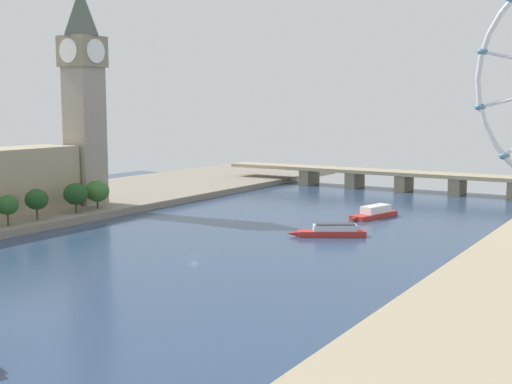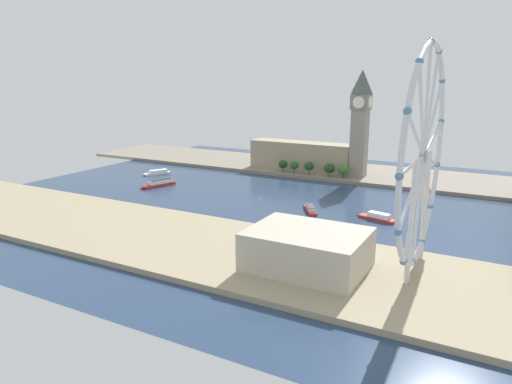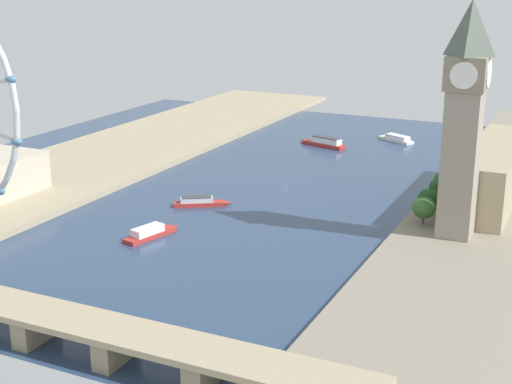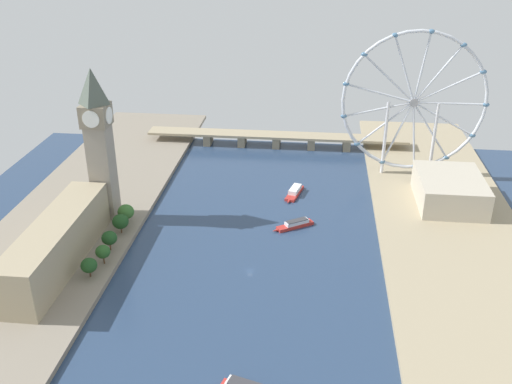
# 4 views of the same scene
# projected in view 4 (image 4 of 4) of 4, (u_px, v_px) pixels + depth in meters

# --- Properties ---
(ground_plane) EXTENTS (407.51, 407.51, 0.00)m
(ground_plane) POSITION_uv_depth(u_px,v_px,m) (250.00, 271.00, 319.55)
(ground_plane) COLOR navy
(riverbank_left) EXTENTS (90.00, 520.00, 3.00)m
(riverbank_left) POSITION_uv_depth(u_px,v_px,m) (45.00, 256.00, 330.54)
(riverbank_left) COLOR gray
(riverbank_left) RESTS_ON ground_plane
(riverbank_right) EXTENTS (90.00, 520.00, 3.00)m
(riverbank_right) POSITION_uv_depth(u_px,v_px,m) (471.00, 282.00, 307.25)
(riverbank_right) COLOR tan
(riverbank_right) RESTS_ON ground_plane
(clock_tower) EXTENTS (16.91, 16.91, 95.89)m
(clock_tower) POSITION_uv_depth(u_px,v_px,m) (99.00, 143.00, 351.17)
(clock_tower) COLOR gray
(clock_tower) RESTS_ON riverbank_left
(parliament_block) EXTENTS (22.00, 103.15, 26.73)m
(parliament_block) POSITION_uv_depth(u_px,v_px,m) (57.00, 244.00, 314.26)
(parliament_block) COLOR tan
(parliament_block) RESTS_ON riverbank_left
(tree_row_embankment) EXTENTS (11.55, 70.52, 12.33)m
(tree_row_embankment) POSITION_uv_depth(u_px,v_px,m) (113.00, 232.00, 336.90)
(tree_row_embankment) COLOR #513823
(tree_row_embankment) RESTS_ON riverbank_left
(ferris_wheel) EXTENTS (103.10, 3.20, 106.26)m
(ferris_wheel) POSITION_uv_depth(u_px,v_px,m) (414.00, 103.00, 408.62)
(ferris_wheel) COLOR silver
(ferris_wheel) RESTS_ON riverbank_right
(riverside_hall) EXTENTS (42.11, 55.48, 18.86)m
(riverside_hall) POSITION_uv_depth(u_px,v_px,m) (450.00, 190.00, 384.63)
(riverside_hall) COLOR #BCB29E
(riverside_hall) RESTS_ON riverbank_right
(river_bridge) EXTENTS (219.51, 17.24, 10.88)m
(river_bridge) POSITION_uv_depth(u_px,v_px,m) (277.00, 137.00, 488.47)
(river_bridge) COLOR tan
(river_bridge) RESTS_ON ground_plane
(tour_boat_2) EXTENTS (12.67, 29.69, 5.00)m
(tour_boat_2) POSITION_uv_depth(u_px,v_px,m) (295.00, 192.00, 406.10)
(tour_boat_2) COLOR #B22D28
(tour_boat_2) RESTS_ON ground_plane
(tour_boat_3) EXTENTS (26.18, 18.76, 4.65)m
(tour_boat_3) POSITION_uv_depth(u_px,v_px,m) (295.00, 224.00, 363.59)
(tour_boat_3) COLOR #B22D28
(tour_boat_3) RESTS_ON ground_plane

